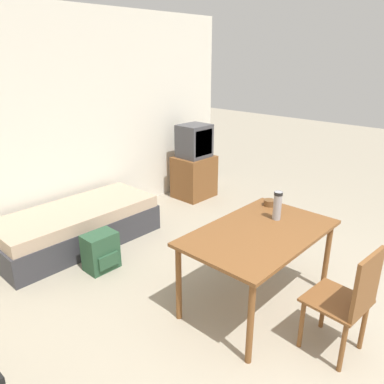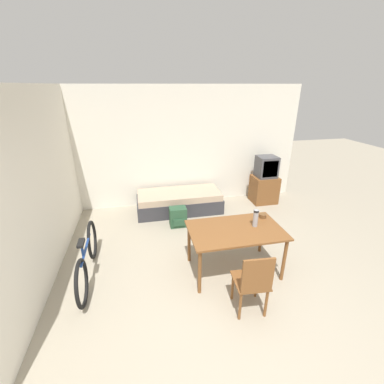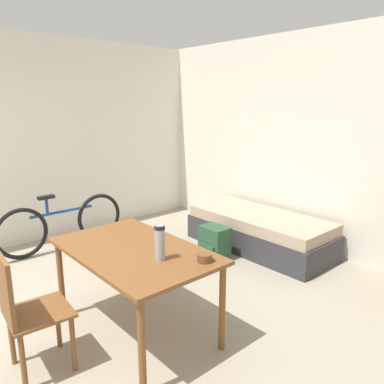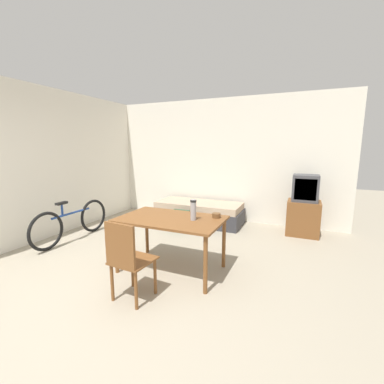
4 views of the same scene
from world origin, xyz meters
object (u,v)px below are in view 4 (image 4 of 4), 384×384
Objects in this scene: bicycle at (72,222)px; thermos_flask at (193,209)px; wooden_chair at (127,258)px; daybed at (199,212)px; mate_bowl at (216,215)px; tv at (304,208)px; backpack at (180,221)px; dining_table at (171,223)px.

bicycle is 6.27× the size of thermos_flask.
daybed is at bearing 97.63° from wooden_chair.
tv is at bearing 61.87° from mate_bowl.
tv is at bearing 59.59° from thermos_flask.
daybed is 16.83× the size of mate_bowl.
wooden_chair is (-1.70, -3.09, -0.01)m from tv.
wooden_chair is 3.38× the size of thermos_flask.
backpack is (1.54, 1.22, -0.13)m from bicycle.
daybed is at bearing 102.45° from dining_table.
dining_table is at bearing -155.43° from mate_bowl.
mate_bowl is at bearing 24.57° from dining_table.
dining_table is 1.70m from backpack.
daybed is 4.63× the size of backpack.
tv is 2.78m from dining_table.
daybed is 1.37× the size of dining_table.
mate_bowl is (0.24, 0.22, -0.12)m from thermos_flask.
wooden_chair is at bearing -114.46° from thermos_flask.
daybed is at bearing 48.46° from bicycle.
mate_bowl is (1.03, -1.94, 0.53)m from daybed.
thermos_flask is (0.80, -2.17, 0.65)m from daybed.
backpack is (-2.24, -0.74, -0.31)m from tv.
tv reaches higher than bicycle.
dining_table is at bearing -67.67° from backpack.
bicycle is 14.90× the size of mate_bowl.
mate_bowl is 1.81m from backpack.
daybed reaches higher than backpack.
thermos_flask is at bearing 4.92° from dining_table.
thermos_flask is 1.88m from backpack.
bicycle is (-1.68, -1.89, 0.10)m from daybed.
mate_bowl is (0.63, 1.08, 0.26)m from wooden_chair.
mate_bowl is at bearing -1.07° from bicycle.
wooden_chair is 1.28m from mate_bowl.
wooden_chair is at bearing -28.52° from bicycle.
wooden_chair is (-0.08, -0.83, -0.15)m from dining_table.
mate_bowl is at bearing 59.91° from wooden_chair.
dining_table is at bearing 84.55° from wooden_chair.
thermos_flask is 0.35m from mate_bowl.
mate_bowl is at bearing -62.05° from daybed.
thermos_flask is at bearing -6.32° from bicycle.
tv is 0.84× the size of dining_table.
dining_table is 0.61m from mate_bowl.
mate_bowl reaches higher than dining_table.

